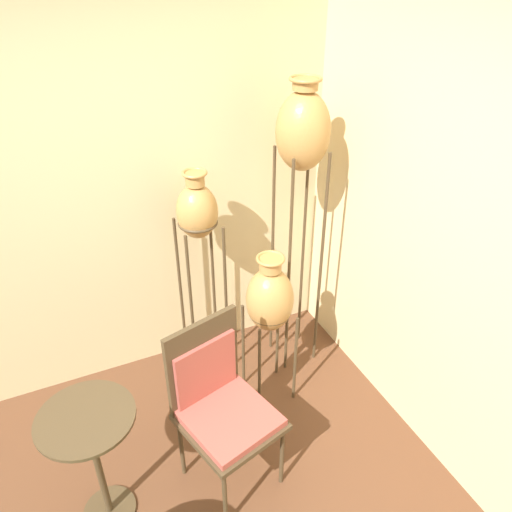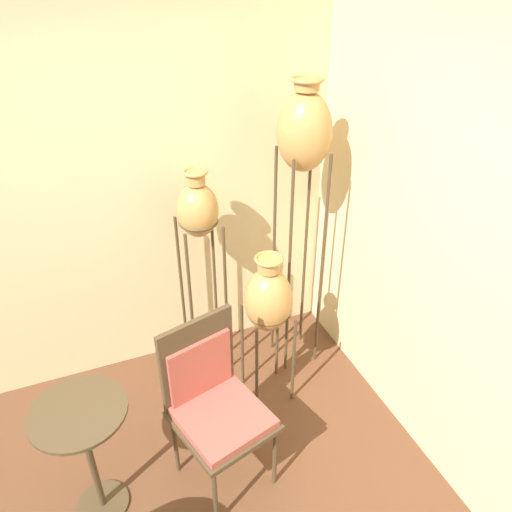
# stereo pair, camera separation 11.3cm
# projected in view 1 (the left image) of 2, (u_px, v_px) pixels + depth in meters

# --- Properties ---
(wall_back) EXTENTS (7.46, 0.06, 2.70)m
(wall_back) POSITION_uv_depth(u_px,v_px,m) (54.00, 199.00, 2.85)
(wall_back) COLOR beige
(wall_back) RESTS_ON ground_plane
(vase_stand_tall) EXTENTS (0.32, 0.32, 1.98)m
(vase_stand_tall) POSITION_uv_depth(u_px,v_px,m) (303.00, 138.00, 2.85)
(vase_stand_tall) COLOR #473823
(vase_stand_tall) RESTS_ON ground_plane
(vase_stand_medium) EXTENTS (0.25, 0.25, 1.49)m
(vase_stand_medium) POSITION_uv_depth(u_px,v_px,m) (198.00, 217.00, 2.98)
(vase_stand_medium) COLOR #473823
(vase_stand_medium) RESTS_ON ground_plane
(vase_stand_short) EXTENTS (0.29, 0.29, 1.07)m
(vase_stand_short) POSITION_uv_depth(u_px,v_px,m) (270.00, 300.00, 3.00)
(vase_stand_short) COLOR #473823
(vase_stand_short) RESTS_ON ground_plane
(chair) EXTENTS (0.57, 0.57, 1.00)m
(chair) POSITION_uv_depth(u_px,v_px,m) (220.00, 399.00, 2.60)
(chair) COLOR #473823
(chair) RESTS_ON ground_plane
(side_table) EXTENTS (0.46, 0.46, 0.74)m
(side_table) POSITION_uv_depth(u_px,v_px,m) (93.00, 446.00, 2.39)
(side_table) COLOR #473823
(side_table) RESTS_ON ground_plane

